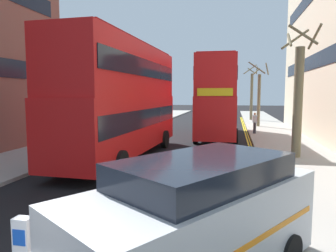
# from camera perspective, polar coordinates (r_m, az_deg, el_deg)

# --- Properties ---
(sidewalk_right) EXTENTS (4.00, 80.00, 0.14)m
(sidewalk_right) POSITION_cam_1_polar(r_m,az_deg,el_deg) (18.60, 21.85, -4.16)
(sidewalk_right) COLOR #9E9991
(sidewalk_right) RESTS_ON ground
(sidewalk_left) EXTENTS (4.00, 80.00, 0.14)m
(sidewalk_left) POSITION_cam_1_polar(r_m,az_deg,el_deg) (20.74, -16.31, -2.97)
(sidewalk_left) COLOR #9E9991
(sidewalk_left) RESTS_ON ground
(kerb_line_outer) EXTENTS (0.10, 56.00, 0.01)m
(kerb_line_outer) POSITION_cam_1_polar(r_m,az_deg,el_deg) (16.40, 15.77, -5.49)
(kerb_line_outer) COLOR yellow
(kerb_line_outer) RESTS_ON ground
(kerb_line_inner) EXTENTS (0.10, 56.00, 0.01)m
(kerb_line_inner) POSITION_cam_1_polar(r_m,az_deg,el_deg) (16.38, 15.21, -5.49)
(kerb_line_inner) COLOR yellow
(kerb_line_inner) RESTS_ON ground
(double_decker_bus_away) EXTENTS (3.08, 10.88, 5.64)m
(double_decker_bus_away) POSITION_cam_1_polar(r_m,az_deg,el_deg) (15.37, -8.31, 5.28)
(double_decker_bus_away) COLOR red
(double_decker_bus_away) RESTS_ON ground
(double_decker_bus_oncoming) EXTENTS (3.00, 10.86, 5.64)m
(double_decker_bus_oncoming) POSITION_cam_1_polar(r_m,az_deg,el_deg) (23.17, 9.03, 5.44)
(double_decker_bus_oncoming) COLOR red
(double_decker_bus_oncoming) RESTS_ON ground
(taxi_minivan) EXTENTS (4.24, 5.02, 2.12)m
(taxi_minivan) POSITION_cam_1_polar(r_m,az_deg,el_deg) (5.32, 4.71, -17.34)
(taxi_minivan) COLOR silver
(taxi_minivan) RESTS_ON ground
(pedestrian_far) EXTENTS (0.34, 0.22, 1.62)m
(pedestrian_far) POSITION_cam_1_polar(r_m,az_deg,el_deg) (24.93, 15.65, 0.61)
(pedestrian_far) COLOR #2D2D38
(pedestrian_far) RESTS_ON sidewalk_right
(street_tree_near) EXTENTS (1.61, 1.63, 6.63)m
(street_tree_near) POSITION_cam_1_polar(r_m,az_deg,el_deg) (38.43, 15.10, 5.67)
(street_tree_near) COLOR #6B6047
(street_tree_near) RESTS_ON sidewalk_right
(street_tree_far) EXTENTS (1.62, 1.55, 6.20)m
(street_tree_far) POSITION_cam_1_polar(r_m,az_deg,el_deg) (16.09, 22.79, 4.82)
(street_tree_far) COLOR #6B6047
(street_tree_far) RESTS_ON sidewalk_right
(street_tree_distant) EXTENTS (1.99, 1.74, 6.05)m
(street_tree_distant) POSITION_cam_1_polar(r_m,az_deg,el_deg) (30.60, 16.38, 5.23)
(street_tree_distant) COLOR #6B6047
(street_tree_distant) RESTS_ON sidewalk_right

